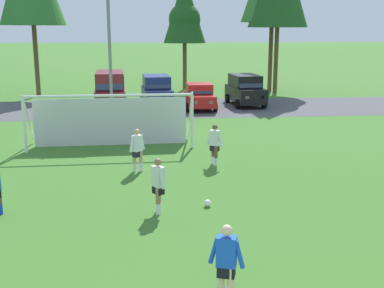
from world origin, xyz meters
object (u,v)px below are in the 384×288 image
(soccer_ball, at_px, (208,203))
(player_trailing_back, at_px, (226,265))
(soccer_goal, at_px, (111,118))
(player_midfield_center, at_px, (137,150))
(player_winger_left, at_px, (215,145))
(parked_car_slot_left, at_px, (157,91))
(parked_car_slot_far_left, at_px, (110,89))
(parked_car_slot_center, at_px, (245,90))
(player_striker_near, at_px, (158,186))
(parked_car_slot_center_left, at_px, (199,96))
(street_lamp, at_px, (112,46))

(soccer_ball, bearing_deg, player_trailing_back, -93.51)
(soccer_goal, relative_size, player_midfield_center, 4.55)
(player_winger_left, height_order, parked_car_slot_left, parked_car_slot_left)
(soccer_ball, relative_size, parked_car_slot_far_left, 0.04)
(parked_car_slot_far_left, xyz_separation_m, parked_car_slot_center, (9.44, 0.86, -0.23))
(player_midfield_center, bearing_deg, player_trailing_back, -78.91)
(player_striker_near, bearing_deg, soccer_goal, 102.57)
(soccer_ball, xyz_separation_m, soccer_goal, (-3.41, 8.27, 1.18))
(soccer_ball, relative_size, parked_car_slot_left, 0.05)
(player_winger_left, relative_size, player_trailing_back, 1.00)
(player_midfield_center, relative_size, player_trailing_back, 1.00)
(soccer_goal, xyz_separation_m, player_trailing_back, (3.09, -13.62, -0.47))
(player_trailing_back, bearing_deg, parked_car_slot_center, 77.60)
(soccer_goal, bearing_deg, soccer_ball, -67.58)
(parked_car_slot_center_left, bearing_deg, soccer_ball, -95.58)
(soccer_ball, height_order, player_striker_near, player_striker_near)
(player_striker_near, bearing_deg, parked_car_slot_center, 71.71)
(player_striker_near, bearing_deg, player_midfield_center, 98.71)
(player_striker_near, bearing_deg, parked_car_slot_left, 88.68)
(parked_car_slot_center_left, relative_size, street_lamp, 0.50)
(parked_car_slot_far_left, relative_size, parked_car_slot_center, 1.04)
(player_midfield_center, bearing_deg, player_winger_left, 11.78)
(parked_car_slot_center_left, bearing_deg, player_striker_near, -99.88)
(soccer_goal, bearing_deg, parked_car_slot_left, 78.61)
(player_striker_near, relative_size, parked_car_slot_center_left, 0.39)
(parked_car_slot_far_left, xyz_separation_m, parked_car_slot_center_left, (6.00, -0.51, -0.47))
(player_trailing_back, bearing_deg, parked_car_slot_center_left, 84.88)
(parked_car_slot_center, relative_size, street_lamp, 0.56)
(player_midfield_center, distance_m, parked_car_slot_center, 17.76)
(player_striker_near, bearing_deg, player_trailing_back, -76.88)
(player_trailing_back, bearing_deg, soccer_ball, 86.49)
(parked_car_slot_far_left, bearing_deg, street_lamp, -83.38)
(player_midfield_center, height_order, player_trailing_back, same)
(player_winger_left, height_order, parked_car_slot_center, parked_car_slot_center)
(soccer_goal, height_order, parked_car_slot_center, soccer_goal)
(player_striker_near, xyz_separation_m, player_winger_left, (2.36, 4.96, 0.00))
(player_striker_near, bearing_deg, soccer_ball, 12.99)
(soccer_goal, distance_m, parked_car_slot_far_left, 11.00)
(soccer_goal, distance_m, parked_car_slot_center_left, 11.71)
(player_midfield_center, relative_size, parked_car_slot_center_left, 0.39)
(soccer_goal, bearing_deg, parked_car_slot_far_left, 93.94)
(player_trailing_back, xyz_separation_m, parked_car_slot_far_left, (-3.84, 24.59, 0.52))
(parked_car_slot_center_left, bearing_deg, parked_car_slot_left, 153.70)
(soccer_ball, height_order, player_midfield_center, player_midfield_center)
(player_midfield_center, distance_m, parked_car_slot_center_left, 15.29)
(parked_car_slot_left, bearing_deg, parked_car_slot_center, -0.35)
(player_winger_left, relative_size, parked_car_slot_left, 0.35)
(player_striker_near, height_order, player_winger_left, same)
(soccer_ball, distance_m, street_lamp, 15.35)
(parked_car_slot_center, bearing_deg, parked_car_slot_left, 179.65)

